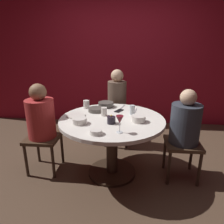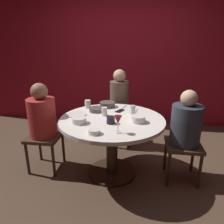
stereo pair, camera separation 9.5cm
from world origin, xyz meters
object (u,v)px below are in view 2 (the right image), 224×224
bowl_small_white (97,109)px  bowl_sauce_side (94,132)px  seated_diner_left (42,118)px  cup_by_right_diner (133,110)px  dinner_plate (76,115)px  bowl_serving_large (138,119)px  seated_diner_back (119,100)px  seated_diner_right (186,126)px  cup_by_left_diner (88,104)px  cell_phone (120,111)px  wine_glass (118,120)px  dining_table (112,132)px  bowl_salad_center (79,120)px  cup_near_candle (104,111)px  bowl_rice_portion (107,104)px  candle_holder (111,120)px

bowl_small_white → bowl_sauce_side: 0.70m
seated_diner_left → cup_by_right_diner: seated_diner_left is taller
dinner_plate → bowl_small_white: bearing=41.5°
bowl_serving_large → bowl_small_white: size_ratio=0.80×
dinner_plate → bowl_serving_large: (0.75, -0.12, 0.03)m
seated_diner_back → cup_by_right_diner: (0.23, -0.69, 0.06)m
seated_diner_right → bowl_small_white: 1.10m
seated_diner_left → seated_diner_back: seated_diner_back is taller
seated_diner_back → cup_by_left_diner: bearing=-38.2°
dinner_plate → bowl_small_white: size_ratio=1.15×
cell_phone → cup_by_left_diner: 0.46m
wine_glass → bowl_serving_large: wine_glass is taller
bowl_small_white → cup_by_left_diner: cup_by_left_diner is taller
bowl_sauce_side → cup_by_right_diner: bearing=60.4°
dining_table → seated_diner_left: seated_diner_left is taller
dinner_plate → bowl_salad_center: 0.26m
seated_diner_right → bowl_sauce_side: seated_diner_right is taller
cup_by_left_diner → bowl_small_white: bearing=-40.3°
bowl_salad_center → bowl_small_white: 0.45m
bowl_small_white → cup_near_candle: bearing=-50.2°
seated_diner_left → cup_by_right_diner: 1.12m
seated_diner_back → bowl_small_white: (-0.23, -0.62, 0.03)m
dinner_plate → cup_by_right_diner: size_ratio=1.95×
bowl_serving_large → bowl_rice_portion: size_ratio=0.75×
dining_table → candle_holder: size_ratio=12.36×
dining_table → bowl_serving_large: bearing=-13.6°
wine_glass → bowl_small_white: size_ratio=0.89×
cup_by_left_diner → cup_by_right_diner: 0.65m
seated_diner_back → cell_phone: seated_diner_back is taller
dining_table → seated_diner_right: size_ratio=1.12×
wine_glass → bowl_rice_portion: wine_glass is taller
candle_holder → bowl_sauce_side: size_ratio=0.83×
seated_diner_left → wine_glass: bearing=-21.7°
candle_holder → cup_near_candle: (-0.11, 0.25, 0.01)m
candle_holder → bowl_salad_center: (-0.35, -0.04, -0.01)m
dining_table → seated_diner_left: (-0.87, 0.00, 0.14)m
dining_table → seated_diner_right: seated_diner_right is taller
candle_holder → cup_by_right_diner: cup_by_right_diner is taller
cup_by_right_diner → bowl_salad_center: bearing=-147.9°
seated_diner_back → cup_near_candle: (-0.11, -0.76, 0.05)m
seated_diner_left → bowl_rice_portion: seated_diner_left is taller
seated_diner_left → bowl_salad_center: 0.57m
seated_diner_back → cup_by_right_diner: size_ratio=10.29×
seated_diner_left → cup_near_candle: (0.76, 0.09, 0.08)m
bowl_salad_center → bowl_serving_large: bearing=10.3°
candle_holder → cell_phone: (0.06, 0.44, -0.04)m
seated_diner_back → bowl_salad_center: size_ratio=7.68×
dining_table → cup_near_candle: (-0.11, 0.09, 0.22)m
seated_diner_right → bowl_rice_portion: size_ratio=5.29×
bowl_sauce_side → cup_by_right_diner: (0.35, 0.62, 0.04)m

